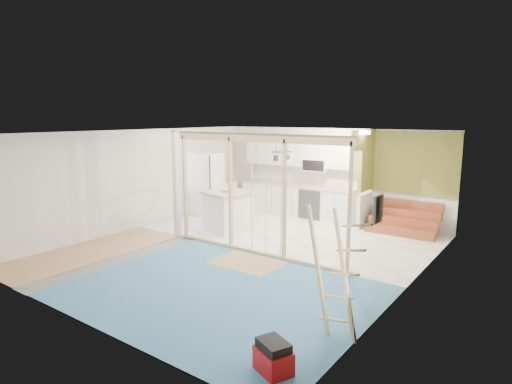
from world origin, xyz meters
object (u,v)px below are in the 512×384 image
Objects in this scene: fridge at (207,184)px; ladder at (335,273)px; toolbox at (273,358)px; island at (228,211)px.

ladder is at bearing -44.26° from fridge.
ladder is (6.23, -4.34, -0.04)m from fridge.
toolbox is at bearing -51.74° from fridge.
island is at bearing -41.01° from fridge.
fridge is 1.98m from island.
fridge is 7.60m from ladder.
toolbox is 1.38m from ladder.
ladder is at bearing 104.90° from toolbox.
ladder is (0.18, 1.17, 0.71)m from toolbox.
fridge is 1.47× the size of island.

